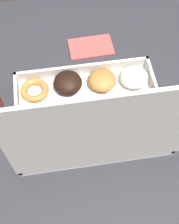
{
  "coord_description": "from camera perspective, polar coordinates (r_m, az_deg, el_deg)",
  "views": [
    {
      "loc": [
        0.06,
        0.46,
        1.45
      ],
      "look_at": [
        0.01,
        0.07,
        0.78
      ],
      "focal_mm": 50.0,
      "sensor_mm": 36.0,
      "label": 1
    }
  ],
  "objects": [
    {
      "name": "dining_table",
      "position": [
        0.93,
        -0.35,
        -0.23
      ],
      "size": [
        1.12,
        0.77,
        0.77
      ],
      "color": "#2D2D33",
      "rests_on": "ground_plane"
    },
    {
      "name": "donut_box",
      "position": [
        0.74,
        1.04,
        -0.03
      ],
      "size": [
        0.36,
        0.28,
        0.3
      ],
      "color": "white",
      "rests_on": "dining_table"
    },
    {
      "name": "ground_plane",
      "position": [
        1.52,
        -0.22,
        -12.51
      ],
      "size": [
        8.0,
        8.0,
        0.0
      ],
      "primitive_type": "plane",
      "color": "#2D2826"
    },
    {
      "name": "paper_napkin",
      "position": [
        0.92,
        0.25,
        11.79
      ],
      "size": [
        0.13,
        0.08,
        0.01
      ],
      "color": "#CC4C47",
      "rests_on": "dining_table"
    }
  ]
}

